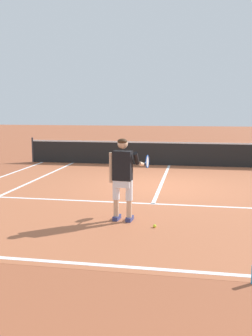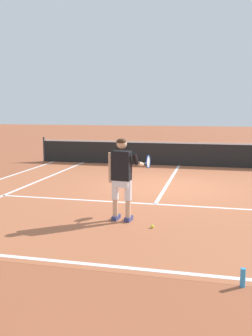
# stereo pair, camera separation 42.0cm
# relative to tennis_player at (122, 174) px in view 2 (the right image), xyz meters

# --- Properties ---
(ground_plane) EXTENTS (80.00, 80.00, 0.00)m
(ground_plane) POSITION_rel_tennis_player_xyz_m (0.46, 3.66, -0.99)
(ground_plane) COLOR #9E5133
(court_inner_surface) EXTENTS (10.98, 10.56, 0.00)m
(court_inner_surface) POSITION_rel_tennis_player_xyz_m (0.46, 2.80, -0.99)
(court_inner_surface) COLOR #B2603D
(court_inner_surface) RESTS_ON ground
(line_baseline) EXTENTS (10.98, 0.10, 0.01)m
(line_baseline) POSITION_rel_tennis_player_xyz_m (0.46, -2.28, -0.99)
(line_baseline) COLOR white
(line_baseline) RESTS_ON ground
(line_service) EXTENTS (8.23, 0.10, 0.01)m
(line_service) POSITION_rel_tennis_player_xyz_m (0.46, 1.48, -0.99)
(line_service) COLOR white
(line_service) RESTS_ON ground
(line_centre_service) EXTENTS (0.10, 6.40, 0.01)m
(line_centre_service) POSITION_rel_tennis_player_xyz_m (0.46, 4.68, -0.99)
(line_centre_service) COLOR white
(line_centre_service) RESTS_ON ground
(line_singles_left) EXTENTS (0.10, 10.16, 0.01)m
(line_singles_left) POSITION_rel_tennis_player_xyz_m (-3.65, 2.80, -0.99)
(line_singles_left) COLOR white
(line_singles_left) RESTS_ON ground
(tennis_net) EXTENTS (11.96, 0.08, 1.07)m
(tennis_net) POSITION_rel_tennis_player_xyz_m (0.46, 7.88, -0.49)
(tennis_net) COLOR #333338
(tennis_net) RESTS_ON ground
(tennis_player) EXTENTS (0.72, 1.09, 1.71)m
(tennis_player) POSITION_rel_tennis_player_xyz_m (0.00, 0.00, 0.00)
(tennis_player) COLOR navy
(tennis_player) RESTS_ON ground
(tennis_ball_near_feet) EXTENTS (0.07, 0.07, 0.07)m
(tennis_ball_near_feet) POSITION_rel_tennis_player_xyz_m (0.69, -0.36, -0.96)
(tennis_ball_near_feet) COLOR #CCE02D
(tennis_ball_near_feet) RESTS_ON ground
(water_bottle) EXTENTS (0.07, 0.07, 0.25)m
(water_bottle) POSITION_rel_tennis_player_xyz_m (2.23, -2.51, -0.86)
(water_bottle) COLOR #3393D6
(water_bottle) RESTS_ON ground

